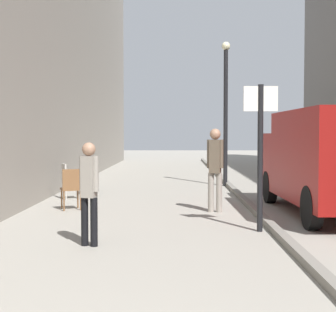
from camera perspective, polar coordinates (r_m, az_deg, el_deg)
ground_plane at (r=13.63m, az=1.55°, el=-4.81°), size 80.00×80.00×0.00m
kerb_strip at (r=13.73m, az=8.17°, el=-4.53°), size 0.16×40.00×0.12m
pedestrian_main_foreground at (r=7.93m, az=-8.82°, el=-3.38°), size 0.31×0.23×1.60m
pedestrian_mid_block at (r=11.29m, az=5.30°, el=-0.90°), size 0.36×0.26×1.85m
delivery_van at (r=11.44m, az=17.67°, el=-0.29°), size 2.13×5.22×2.21m
street_sign_post at (r=9.12m, az=10.29°, el=1.27°), size 0.60×0.10×2.60m
lamp_post at (r=17.01m, az=6.47°, el=5.81°), size 0.28×0.28×4.76m
bicycle_leaning at (r=15.42m, az=-8.61°, el=-2.56°), size 0.16×1.77×0.98m
cafe_chair_near_window at (r=11.78m, az=-10.74°, el=-3.33°), size 0.57×0.57×0.94m
cafe_chair_by_doorway at (r=13.76m, az=-11.09°, el=-2.50°), size 0.58×0.58×0.94m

